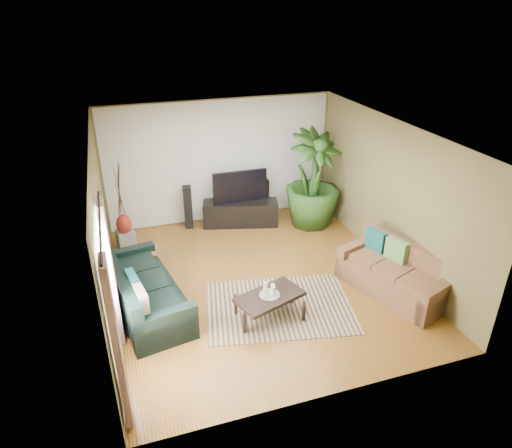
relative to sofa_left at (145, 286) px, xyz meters
name	(u,v)px	position (x,y,z in m)	size (l,w,h in m)	color
floor	(259,281)	(1.99, 0.18, -0.42)	(5.50, 5.50, 0.00)	#9A6728
ceiling	(260,133)	(1.99, 0.18, 2.28)	(5.50, 5.50, 0.00)	white
wall_back	(220,162)	(1.99, 2.93, 0.93)	(5.00, 5.00, 0.00)	brown
wall_front	(335,310)	(1.99, -2.57, 0.93)	(5.00, 5.00, 0.00)	brown
wall_left	(103,235)	(-0.51, 0.18, 0.92)	(5.50, 5.50, 0.00)	brown
wall_right	(390,195)	(4.49, 0.18, 0.92)	(5.50, 5.50, 0.00)	brown
backwall_panel	(220,162)	(1.99, 2.92, 0.93)	(4.90, 4.90, 0.00)	white
window_pane	(107,290)	(-0.49, -1.42, 0.97)	(1.80, 1.80, 0.00)	white
curtain_near	(117,346)	(-0.44, -2.17, 0.72)	(0.08, 0.35, 2.20)	gray
curtain_far	(112,275)	(-0.44, -0.67, 0.72)	(0.08, 0.35, 2.20)	gray
curtain_rod	(100,223)	(-0.44, -1.42, 1.87)	(0.03, 0.03, 1.90)	black
sofa_left	(145,286)	(0.00, 0.00, 0.00)	(2.22, 0.95, 0.85)	black
sofa_right	(394,271)	(4.04, -0.84, 0.00)	(1.87, 0.84, 0.85)	brown
area_rug	(279,307)	(2.07, -0.65, -0.42)	(2.36, 1.67, 0.01)	tan
coffee_table	(269,306)	(1.82, -0.85, -0.21)	(1.04, 0.57, 0.43)	black
candle_tray	(270,295)	(1.82, -0.85, 0.01)	(0.32, 0.32, 0.01)	gray
candle_tall	(265,288)	(1.76, -0.82, 0.12)	(0.07, 0.07, 0.21)	white
candle_mid	(273,291)	(1.86, -0.89, 0.10)	(0.07, 0.07, 0.16)	#F1EACC
candle_short	(273,288)	(1.89, -0.79, 0.08)	(0.07, 0.07, 0.13)	beige
tv_stand	(241,213)	(2.31, 2.47, -0.15)	(1.63, 0.49, 0.54)	black
television	(240,187)	(2.31, 2.49, 0.47)	(1.20, 0.07, 0.71)	black
speaker_left	(188,207)	(1.19, 2.68, 0.06)	(0.17, 0.19, 0.96)	black
speaker_right	(265,198)	(2.94, 2.68, 0.03)	(0.16, 0.18, 0.91)	black
potted_plant	(313,180)	(3.81, 2.01, 0.63)	(1.18, 1.18, 2.11)	#214617
plant_pot	(311,217)	(3.81, 2.01, -0.27)	(0.39, 0.39, 0.30)	black
pedestal	(126,238)	(-0.18, 2.24, -0.26)	(0.33, 0.33, 0.33)	#989896
vase	(124,224)	(-0.18, 2.24, 0.06)	(0.30, 0.30, 0.43)	maroon
side_table	(146,261)	(0.11, 1.08, -0.19)	(0.45, 0.45, 0.48)	#8F5E2E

